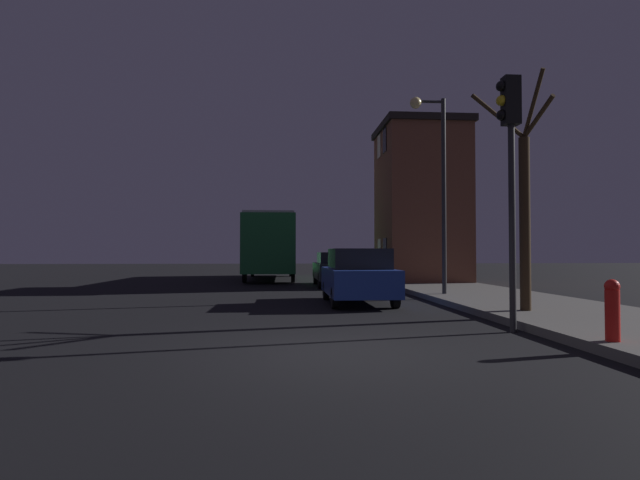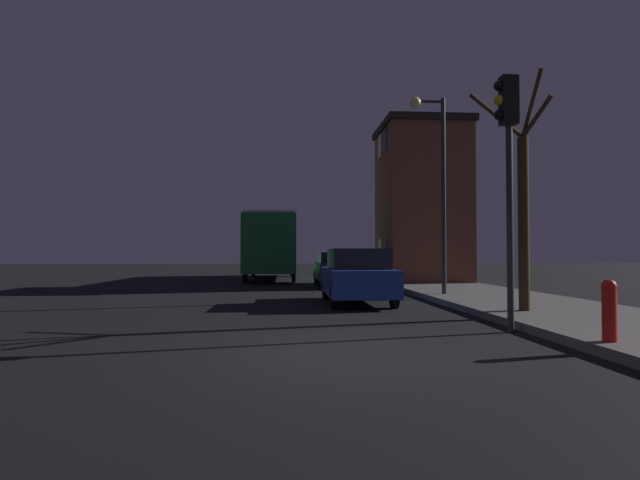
{
  "view_description": "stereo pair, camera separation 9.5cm",
  "coord_description": "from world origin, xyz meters",
  "px_view_note": "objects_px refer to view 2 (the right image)",
  "views": [
    {
      "loc": [
        -0.84,
        -7.49,
        1.45
      ],
      "look_at": [
        0.57,
        11.0,
        1.93
      ],
      "focal_mm": 28.0,
      "sensor_mm": 36.0,
      "label": 1
    },
    {
      "loc": [
        -0.75,
        -7.5,
        1.45
      ],
      "look_at": [
        0.57,
        11.0,
        1.93
      ],
      "focal_mm": 28.0,
      "sensor_mm": 36.0,
      "label": 2
    }
  ],
  "objects_px": {
    "streetlamp": "(435,166)",
    "traffic_light": "(508,149)",
    "bus": "(271,242)",
    "bare_tree": "(523,205)",
    "car_mid_lane": "(338,268)",
    "fire_hydrant": "(609,309)",
    "car_near_lane": "(357,276)"
  },
  "relations": [
    {
      "from": "streetlamp",
      "to": "traffic_light",
      "type": "xyz_separation_m",
      "value": [
        -0.68,
        -6.58,
        -0.83
      ]
    },
    {
      "from": "traffic_light",
      "to": "bus",
      "type": "xyz_separation_m",
      "value": [
        -4.82,
        18.78,
        -1.32
      ]
    },
    {
      "from": "streetlamp",
      "to": "bare_tree",
      "type": "distance_m",
      "value": 4.97
    },
    {
      "from": "car_mid_lane",
      "to": "fire_hydrant",
      "type": "relative_size",
      "value": 4.96
    },
    {
      "from": "traffic_light",
      "to": "car_near_lane",
      "type": "xyz_separation_m",
      "value": [
        -2.02,
        5.27,
        -2.57
      ]
    },
    {
      "from": "streetlamp",
      "to": "fire_hydrant",
      "type": "relative_size",
      "value": 6.89
    },
    {
      "from": "traffic_light",
      "to": "fire_hydrant",
      "type": "bearing_deg",
      "value": -71.78
    },
    {
      "from": "bus",
      "to": "fire_hydrant",
      "type": "distance_m",
      "value": 21.42
    },
    {
      "from": "car_near_lane",
      "to": "fire_hydrant",
      "type": "xyz_separation_m",
      "value": [
        2.65,
        -7.17,
        -0.16
      ]
    },
    {
      "from": "bare_tree",
      "to": "bus",
      "type": "height_order",
      "value": "bare_tree"
    },
    {
      "from": "car_near_lane",
      "to": "fire_hydrant",
      "type": "relative_size",
      "value": 4.37
    },
    {
      "from": "car_near_lane",
      "to": "bus",
      "type": "bearing_deg",
      "value": 101.7
    },
    {
      "from": "fire_hydrant",
      "to": "traffic_light",
      "type": "bearing_deg",
      "value": 108.22
    },
    {
      "from": "streetlamp",
      "to": "fire_hydrant",
      "type": "height_order",
      "value": "streetlamp"
    },
    {
      "from": "car_mid_lane",
      "to": "fire_hydrant",
      "type": "xyz_separation_m",
      "value": [
        2.41,
        -14.61,
        -0.15
      ]
    },
    {
      "from": "fire_hydrant",
      "to": "bare_tree",
      "type": "bearing_deg",
      "value": 80.99
    },
    {
      "from": "bare_tree",
      "to": "fire_hydrant",
      "type": "distance_m",
      "value": 4.31
    },
    {
      "from": "streetlamp",
      "to": "bare_tree",
      "type": "height_order",
      "value": "streetlamp"
    },
    {
      "from": "traffic_light",
      "to": "car_mid_lane",
      "type": "height_order",
      "value": "traffic_light"
    },
    {
      "from": "traffic_light",
      "to": "car_mid_lane",
      "type": "bearing_deg",
      "value": 97.99
    },
    {
      "from": "fire_hydrant",
      "to": "car_mid_lane",
      "type": "bearing_deg",
      "value": 99.36
    },
    {
      "from": "bus",
      "to": "car_mid_lane",
      "type": "xyz_separation_m",
      "value": [
        3.03,
        -6.06,
        -1.26
      ]
    },
    {
      "from": "bare_tree",
      "to": "fire_hydrant",
      "type": "xyz_separation_m",
      "value": [
        -0.61,
        -3.83,
        -1.89
      ]
    },
    {
      "from": "bare_tree",
      "to": "car_mid_lane",
      "type": "relative_size",
      "value": 1.15
    },
    {
      "from": "streetlamp",
      "to": "fire_hydrant",
      "type": "xyz_separation_m",
      "value": [
        -0.05,
        -8.48,
        -3.55
      ]
    },
    {
      "from": "streetlamp",
      "to": "car_mid_lane",
      "type": "xyz_separation_m",
      "value": [
        -2.46,
        6.13,
        -3.41
      ]
    },
    {
      "from": "streetlamp",
      "to": "car_near_lane",
      "type": "distance_m",
      "value": 4.53
    },
    {
      "from": "bus",
      "to": "car_near_lane",
      "type": "bearing_deg",
      "value": -78.3
    },
    {
      "from": "bus",
      "to": "car_near_lane",
      "type": "height_order",
      "value": "bus"
    },
    {
      "from": "bus",
      "to": "fire_hydrant",
      "type": "height_order",
      "value": "bus"
    },
    {
      "from": "streetlamp",
      "to": "traffic_light",
      "type": "bearing_deg",
      "value": -95.86
    },
    {
      "from": "car_near_lane",
      "to": "traffic_light",
      "type": "bearing_deg",
      "value": -69.03
    }
  ]
}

